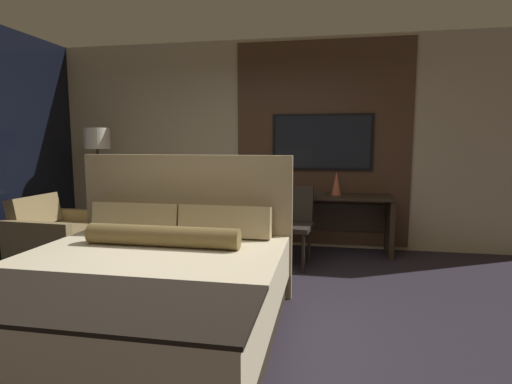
{
  "coord_description": "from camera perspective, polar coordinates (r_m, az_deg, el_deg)",
  "views": [
    {
      "loc": [
        0.83,
        -2.88,
        1.44
      ],
      "look_at": [
        0.13,
        1.0,
        0.94
      ],
      "focal_mm": 28.0,
      "sensor_mm": 36.0,
      "label": 1
    }
  ],
  "objects": [
    {
      "name": "bed",
      "position": [
        3.11,
        -15.94,
        -13.51
      ],
      "size": [
        2.01,
        2.1,
        1.31
      ],
      "color": "#33281E",
      "rests_on": "ground_plane"
    },
    {
      "name": "ground_plane",
      "position": [
        3.32,
        -5.52,
        -18.45
      ],
      "size": [
        16.0,
        16.0,
        0.0
      ],
      "primitive_type": "plane",
      "color": "#28232D"
    },
    {
      "name": "wall_back_tv_panel",
      "position": [
        5.52,
        2.72,
        6.82
      ],
      "size": [
        7.2,
        0.09,
        2.8
      ],
      "color": "#BCAD8E",
      "rests_on": "ground_plane"
    },
    {
      "name": "floor_lamp",
      "position": [
        5.83,
        -21.72,
        5.89
      ],
      "size": [
        0.34,
        0.34,
        1.62
      ],
      "color": "#282623",
      "rests_on": "ground_plane"
    },
    {
      "name": "armchair_by_window",
      "position": [
        5.32,
        -26.24,
        -6.22
      ],
      "size": [
        0.92,
        0.94,
        0.8
      ],
      "rotation": [
        0.0,
        0.0,
        1.52
      ],
      "color": "olive",
      "rests_on": "ground_plane"
    },
    {
      "name": "tv",
      "position": [
        5.4,
        9.42,
        7.05
      ],
      "size": [
        1.32,
        0.04,
        0.74
      ],
      "color": "black"
    },
    {
      "name": "vase_short",
      "position": [
        5.2,
        11.4,
        1.21
      ],
      "size": [
        0.13,
        0.13,
        0.3
      ],
      "color": "#B2563D",
      "rests_on": "desk"
    },
    {
      "name": "book",
      "position": [
        5.2,
        8.54,
        -0.21
      ],
      "size": [
        0.25,
        0.2,
        0.03
      ],
      "color": "#332D28",
      "rests_on": "desk"
    },
    {
      "name": "desk_chair",
      "position": [
        4.68,
        4.93,
        -3.68
      ],
      "size": [
        0.58,
        0.58,
        0.92
      ],
      "rotation": [
        0.0,
        0.0,
        -0.12
      ],
      "color": "#28231E",
      "rests_on": "ground_plane"
    },
    {
      "name": "desk",
      "position": [
        5.27,
        9.17,
        -2.96
      ],
      "size": [
        1.79,
        0.51,
        0.76
      ],
      "color": "#2D2319",
      "rests_on": "ground_plane"
    },
    {
      "name": "vase_tall",
      "position": [
        5.3,
        2.39,
        2.05
      ],
      "size": [
        0.12,
        0.12,
        0.41
      ],
      "color": "#B2563D",
      "rests_on": "desk"
    }
  ]
}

